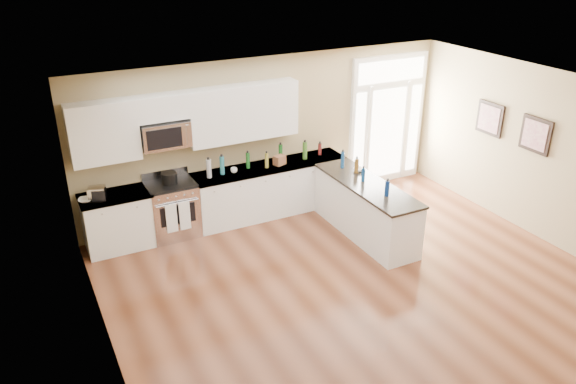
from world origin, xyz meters
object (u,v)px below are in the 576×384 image
(peninsula_cabinet, at_px, (365,211))
(kitchen_range, at_px, (173,209))
(toaster_oven, at_px, (97,194))
(stockpot, at_px, (169,178))

(peninsula_cabinet, height_order, kitchen_range, kitchen_range)
(peninsula_cabinet, height_order, toaster_oven, toaster_oven)
(peninsula_cabinet, bearing_deg, stockpot, 153.21)
(peninsula_cabinet, relative_size, kitchen_range, 2.15)
(stockpot, bearing_deg, kitchen_range, -78.08)
(peninsula_cabinet, distance_m, stockpot, 3.30)
(peninsula_cabinet, xyz_separation_m, stockpot, (-2.90, 1.46, 0.61))
(kitchen_range, height_order, toaster_oven, toaster_oven)
(peninsula_cabinet, relative_size, stockpot, 8.93)
(toaster_oven, bearing_deg, stockpot, 23.29)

